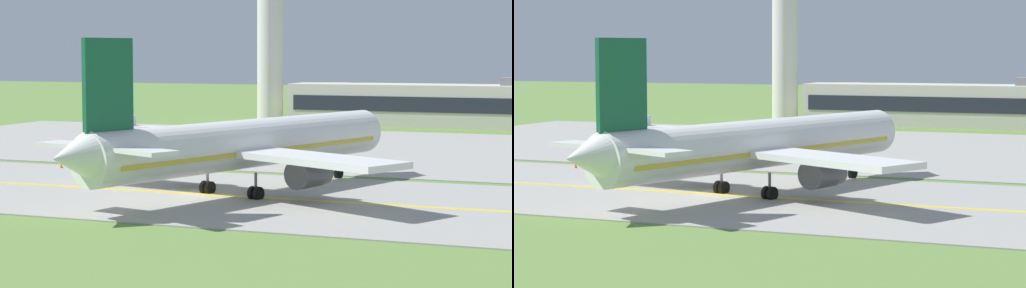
# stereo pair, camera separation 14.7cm
# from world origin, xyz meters

# --- Properties ---
(ground_plane) EXTENTS (500.00, 500.00, 0.00)m
(ground_plane) POSITION_xyz_m (0.00, 0.00, 0.00)
(ground_plane) COLOR olive
(taxiway_strip) EXTENTS (240.00, 28.00, 0.10)m
(taxiway_strip) POSITION_xyz_m (0.00, 0.00, 0.05)
(taxiway_strip) COLOR #9E9B93
(taxiway_strip) RESTS_ON ground
(apron_pad) EXTENTS (140.00, 52.00, 0.10)m
(apron_pad) POSITION_xyz_m (10.00, 42.00, 0.05)
(apron_pad) COLOR #9E9B93
(apron_pad) RESTS_ON ground
(taxiway_centreline) EXTENTS (220.00, 0.60, 0.01)m
(taxiway_centreline) POSITION_xyz_m (0.00, 0.00, 0.11)
(taxiway_centreline) COLOR yellow
(taxiway_centreline) RESTS_ON taxiway_strip
(airplane_lead) EXTENTS (31.70, 38.57, 12.70)m
(airplane_lead) POSITION_xyz_m (3.30, 1.45, 4.13)
(airplane_lead) COLOR white
(airplane_lead) RESTS_ON ground
(service_truck_catering) EXTENTS (6.60, 2.93, 2.59)m
(service_truck_catering) POSITION_xyz_m (-34.88, 53.68, 1.18)
(service_truck_catering) COLOR silver
(service_truck_catering) RESTS_ON ground
(terminal_building) EXTENTS (49.90, 9.98, 7.71)m
(terminal_building) POSITION_xyz_m (5.47, 81.75, 3.28)
(terminal_building) COLOR beige
(terminal_building) RESTS_ON ground
(control_tower) EXTENTS (7.60, 7.60, 29.23)m
(control_tower) POSITION_xyz_m (-25.56, 84.94, 17.48)
(control_tower) COLOR silver
(control_tower) RESTS_ON ground
(traffic_cone_near_edge) EXTENTS (0.44, 0.44, 0.60)m
(traffic_cone_near_edge) POSITION_xyz_m (-20.48, 11.57, 0.30)
(traffic_cone_near_edge) COLOR orange
(traffic_cone_near_edge) RESTS_ON ground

